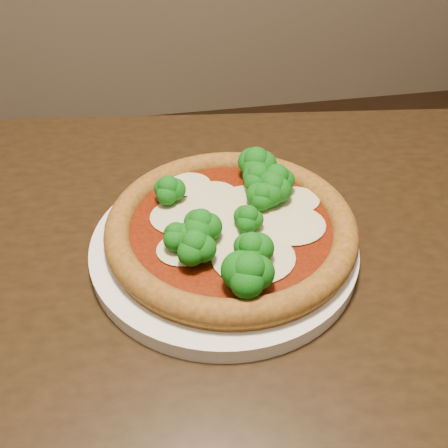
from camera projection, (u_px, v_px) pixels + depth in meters
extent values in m
cube|color=black|center=(197.00, 314.00, 0.50)|extent=(1.31, 0.91, 0.04)
cylinder|color=silver|center=(224.00, 246.00, 0.54)|extent=(0.28, 0.28, 0.02)
cylinder|color=brown|center=(231.00, 230.00, 0.53)|extent=(0.26, 0.26, 0.01)
torus|color=brown|center=(231.00, 225.00, 0.53)|extent=(0.27, 0.27, 0.03)
cylinder|color=#641704|center=(231.00, 225.00, 0.53)|extent=(0.22, 0.22, 0.00)
ellipsoid|color=beige|center=(183.00, 216.00, 0.54)|extent=(0.07, 0.06, 0.01)
ellipsoid|color=beige|center=(189.00, 184.00, 0.58)|extent=(0.05, 0.05, 0.00)
ellipsoid|color=beige|center=(291.00, 224.00, 0.53)|extent=(0.07, 0.07, 0.01)
ellipsoid|color=beige|center=(254.00, 257.00, 0.49)|extent=(0.08, 0.08, 0.01)
ellipsoid|color=beige|center=(248.00, 203.00, 0.55)|extent=(0.07, 0.07, 0.01)
ellipsoid|color=beige|center=(296.00, 200.00, 0.56)|extent=(0.05, 0.05, 0.00)
ellipsoid|color=beige|center=(213.00, 194.00, 0.57)|extent=(0.06, 0.05, 0.00)
ellipsoid|color=beige|center=(231.00, 218.00, 0.53)|extent=(0.11, 0.10, 0.01)
ellipsoid|color=beige|center=(184.00, 249.00, 0.50)|extent=(0.06, 0.05, 0.00)
ellipsoid|color=#127615|center=(256.00, 162.00, 0.57)|extent=(0.05, 0.05, 0.04)
ellipsoid|color=#127615|center=(258.00, 176.00, 0.56)|extent=(0.04, 0.04, 0.04)
ellipsoid|color=#127615|center=(195.00, 245.00, 0.47)|extent=(0.04, 0.04, 0.04)
ellipsoid|color=#127615|center=(168.00, 188.00, 0.54)|extent=(0.04, 0.04, 0.03)
ellipsoid|color=#127615|center=(252.00, 247.00, 0.47)|extent=(0.04, 0.04, 0.04)
ellipsoid|color=#127615|center=(277.00, 178.00, 0.55)|extent=(0.05, 0.05, 0.04)
ellipsoid|color=#127615|center=(263.00, 195.00, 0.53)|extent=(0.04, 0.04, 0.03)
ellipsoid|color=#127615|center=(176.00, 233.00, 0.49)|extent=(0.03, 0.03, 0.03)
ellipsoid|color=#127615|center=(249.00, 271.00, 0.44)|extent=(0.05, 0.05, 0.04)
ellipsoid|color=#127615|center=(201.00, 223.00, 0.49)|extent=(0.04, 0.04, 0.04)
ellipsoid|color=#127615|center=(248.00, 217.00, 0.51)|extent=(0.04, 0.04, 0.03)
ellipsoid|color=#127615|center=(273.00, 187.00, 0.54)|extent=(0.04, 0.04, 0.04)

